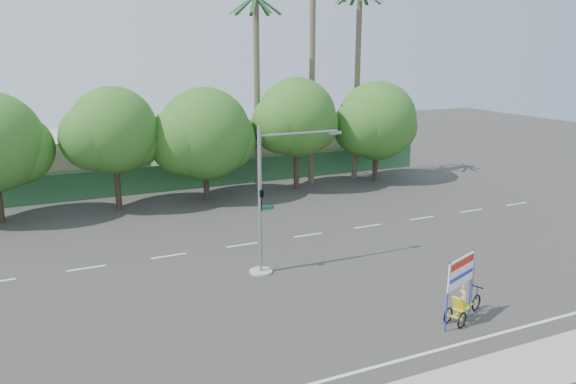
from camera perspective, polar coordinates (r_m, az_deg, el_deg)
name	(u,v)px	position (r m, az deg, el deg)	size (l,w,h in m)	color
ground	(349,296)	(24.72, 6.24, -10.44)	(120.00, 120.00, 0.00)	#33302D
fence	(206,175)	(43.34, -8.34, 1.77)	(38.00, 0.08, 2.00)	#336B3D
building_left	(61,162)	(45.98, -22.06, 2.86)	(12.00, 8.00, 4.00)	beige
building_right	(278,148)	(50.01, -1.00, 4.53)	(14.00, 8.00, 3.60)	beige
tree_left	(113,133)	(37.85, -17.36, 5.70)	(6.66, 5.60, 8.07)	#473828
tree_center	(204,137)	(39.12, -8.55, 5.57)	(7.62, 6.40, 7.85)	#473828
tree_right	(296,120)	(41.47, 0.82, 7.30)	(6.90, 5.80, 8.36)	#473828
tree_far_right	(376,123)	(44.96, 8.96, 6.92)	(7.38, 6.20, 7.94)	#473828
palm_tall	(312,47)	(43.40, 2.49, 14.52)	(3.73, 3.79, 17.45)	#70604C
palm_mid	(358,61)	(45.36, 7.11, 13.07)	(3.73, 3.79, 15.45)	#70604C
palm_short	(257,70)	(41.58, -3.20, 12.31)	(3.73, 3.79, 14.45)	#70604C
traffic_signal	(266,213)	(26.11, -2.22, -2.15)	(4.72, 1.10, 7.00)	gray
trike_billboard	(463,293)	(23.05, 17.32, -9.81)	(2.73, 1.31, 2.85)	black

